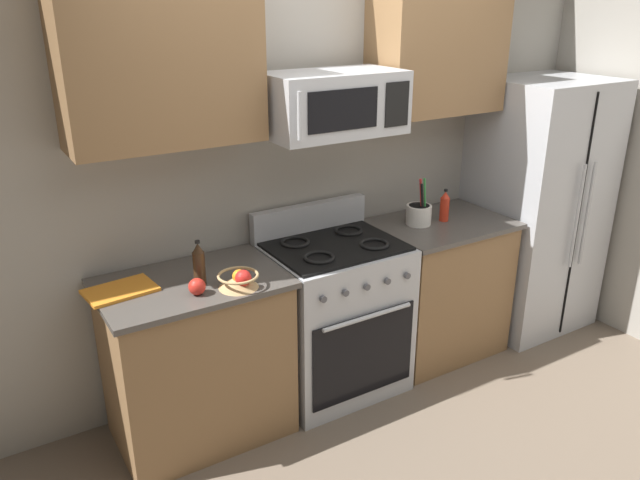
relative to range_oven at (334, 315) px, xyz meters
name	(u,v)px	position (x,y,z in m)	size (l,w,h in m)	color
ground_plane	(394,439)	(0.00, -0.62, -0.47)	(16.00, 16.00, 0.00)	#6B5B4C
wall_back	(301,165)	(0.00, 0.38, 0.83)	(8.00, 0.10, 2.60)	#9E998E
counter_left	(198,359)	(-0.85, 0.00, -0.02)	(0.93, 0.62, 0.91)	olive
range_oven	(334,315)	(0.00, 0.00, 0.00)	(0.76, 0.66, 1.09)	#B2B5BA
counter_right	(438,287)	(0.81, 0.00, -0.02)	(0.84, 0.62, 0.91)	olive
refrigerator	(535,206)	(1.65, -0.02, 0.40)	(0.80, 0.73, 1.74)	#B2B5BA
microwave	(333,103)	(0.00, 0.03, 1.24)	(0.74, 0.44, 0.33)	#B2B5BA
upper_cabinets_left	(160,59)	(-0.86, 0.16, 1.49)	(0.92, 0.34, 0.80)	olive
upper_cabinets_right	(438,45)	(0.82, 0.16, 1.49)	(0.83, 0.34, 0.80)	olive
utensil_crock	(419,214)	(0.65, 0.05, 0.50)	(0.16, 0.16, 0.31)	white
fruit_basket	(239,280)	(-0.68, -0.20, 0.48)	(0.20, 0.20, 0.10)	tan
apple_loose	(197,287)	(-0.88, -0.16, 0.48)	(0.08, 0.08, 0.08)	red
cutting_board	(120,290)	(-1.19, 0.06, 0.44)	(0.33, 0.22, 0.02)	orange
bottle_soy	(199,265)	(-0.83, -0.07, 0.54)	(0.06, 0.06, 0.23)	#382314
bottle_hot_sauce	(445,206)	(0.83, 0.01, 0.53)	(0.06, 0.06, 0.21)	red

